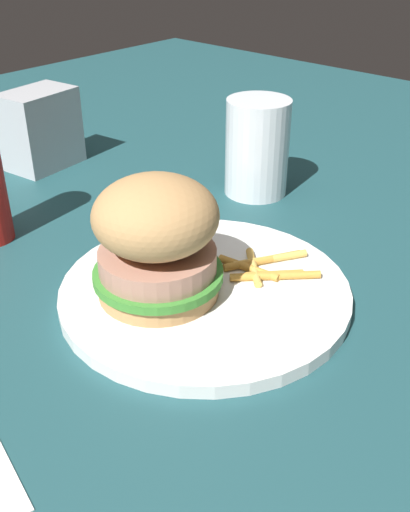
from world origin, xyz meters
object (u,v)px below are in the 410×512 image
object	(u,v)px
plate	(205,291)
drink_glass	(257,152)
sandwich	(157,238)
fries_pile	(265,267)
napkin_dispenser	(41,129)

from	to	relation	value
plate	drink_glass	distance (m)	0.23
sandwich	fries_pile	world-z (taller)	sandwich
fries_pile	drink_glass	world-z (taller)	drink_glass
fries_pile	napkin_dispenser	world-z (taller)	napkin_dispenser
plate	napkin_dispenser	distance (m)	0.37
sandwich	drink_glass	bearing A→B (deg)	-71.40
drink_glass	napkin_dispenser	world-z (taller)	drink_glass
drink_glass	plate	bearing A→B (deg)	116.72
fries_pile	napkin_dispenser	size ratio (longest dim) A/B	0.89
plate	sandwich	size ratio (longest dim) A/B	2.30
sandwich	napkin_dispenser	bearing A→B (deg)	-19.73
fries_pile	sandwich	bearing A→B (deg)	62.01
sandwich	napkin_dispenser	distance (m)	0.36
sandwich	fries_pile	bearing A→B (deg)	-117.99
plate	drink_glass	world-z (taller)	drink_glass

